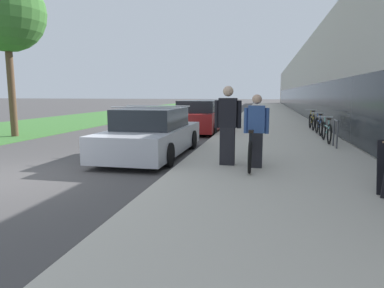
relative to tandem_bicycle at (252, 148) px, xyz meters
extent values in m
plane|color=#474444|center=(-4.96, -2.07, -0.51)|extent=(220.00, 220.00, 0.00)
cube|color=#BCB5A5|center=(0.68, 18.93, -0.44)|extent=(4.74, 70.00, 0.14)
cube|color=#BCB7AD|center=(8.10, 26.93, 2.28)|extent=(10.00, 70.00, 5.58)
cube|color=#1E2328|center=(3.14, 26.93, 0.74)|extent=(0.10, 63.00, 2.20)
cube|color=#3D7533|center=(-12.18, 22.93, -0.49)|extent=(7.09, 70.00, 0.03)
torus|color=black|center=(0.00, 1.03, -0.03)|extent=(0.06, 0.69, 0.69)
torus|color=black|center=(0.00, -1.01, -0.03)|extent=(0.06, 0.69, 0.69)
cylinder|color=black|center=(0.00, 0.01, 0.18)|extent=(0.04, 1.74, 0.04)
cylinder|color=black|center=(0.00, -0.39, 0.08)|extent=(0.04, 1.03, 0.32)
cylinder|color=black|center=(0.00, -0.64, 0.32)|extent=(0.03, 0.03, 0.28)
cube|color=black|center=(0.00, -0.64, 0.46)|extent=(0.11, 0.22, 0.05)
cylinder|color=black|center=(0.00, 0.87, 0.33)|extent=(0.03, 0.03, 0.30)
cylinder|color=silver|center=(0.00, 0.87, 0.48)|extent=(0.52, 0.03, 0.03)
cube|color=black|center=(0.10, -0.35, 0.02)|extent=(0.30, 0.22, 0.78)
cube|color=#33518E|center=(0.10, -0.35, 0.71)|extent=(0.36, 0.22, 0.60)
cylinder|color=#33518E|center=(-0.13, -0.35, 0.68)|extent=(0.09, 0.09, 0.56)
cylinder|color=#33518E|center=(0.33, -0.35, 0.68)|extent=(0.09, 0.09, 0.56)
sphere|color=tan|center=(0.10, -0.35, 1.14)|extent=(0.21, 0.21, 0.21)
cube|color=black|center=(-0.55, -0.19, 0.06)|extent=(0.33, 0.24, 0.87)
cube|color=black|center=(-0.55, -0.19, 0.83)|extent=(0.41, 0.24, 0.67)
cylinder|color=black|center=(-0.81, -0.19, 0.80)|extent=(0.10, 0.10, 0.63)
cylinder|color=black|center=(-0.30, -0.19, 0.80)|extent=(0.10, 0.10, 0.63)
sphere|color=beige|center=(-0.55, -0.19, 1.32)|extent=(0.24, 0.24, 0.24)
cylinder|color=#4C4C51|center=(2.42, 2.83, 0.04)|extent=(0.05, 0.05, 0.82)
cylinder|color=#4C4C51|center=(2.42, 3.38, 0.04)|extent=(0.05, 0.05, 0.82)
cylinder|color=#4C4C51|center=(2.42, 3.10, 0.45)|extent=(0.05, 0.55, 0.05)
torus|color=black|center=(2.36, 4.86, -0.04)|extent=(0.06, 0.67, 0.67)
torus|color=black|center=(2.36, 3.76, -0.04)|extent=(0.06, 0.67, 0.67)
cylinder|color=#7AD1C6|center=(2.36, 4.31, 0.16)|extent=(0.04, 0.93, 0.04)
cylinder|color=#7AD1C6|center=(2.36, 4.09, 0.07)|extent=(0.04, 0.56, 0.31)
cylinder|color=#7AD1C6|center=(2.36, 3.96, 0.30)|extent=(0.03, 0.03, 0.28)
cube|color=black|center=(2.36, 3.96, 0.44)|extent=(0.11, 0.22, 0.05)
cylinder|color=#7AD1C6|center=(2.36, 4.77, 0.31)|extent=(0.03, 0.03, 0.29)
cylinder|color=silver|center=(2.36, 4.77, 0.46)|extent=(0.52, 0.03, 0.03)
torus|color=black|center=(2.41, 6.97, -0.03)|extent=(0.06, 0.68, 0.68)
torus|color=black|center=(2.41, 5.94, -0.03)|extent=(0.06, 0.68, 0.68)
cylinder|color=#2D56A8|center=(2.41, 6.45, 0.18)|extent=(0.04, 0.87, 0.04)
cylinder|color=#2D56A8|center=(2.41, 6.25, 0.08)|extent=(0.04, 0.53, 0.31)
cylinder|color=#2D56A8|center=(2.41, 6.13, 0.32)|extent=(0.03, 0.03, 0.28)
cube|color=black|center=(2.41, 6.13, 0.46)|extent=(0.11, 0.22, 0.05)
cylinder|color=#2D56A8|center=(2.41, 6.88, 0.33)|extent=(0.03, 0.03, 0.30)
cylinder|color=silver|center=(2.41, 6.88, 0.48)|extent=(0.52, 0.03, 0.03)
torus|color=black|center=(2.41, 9.10, -0.02)|extent=(0.06, 0.70, 0.70)
torus|color=black|center=(2.41, 7.97, -0.02)|extent=(0.06, 0.70, 0.70)
cylinder|color=yellow|center=(2.41, 8.53, 0.19)|extent=(0.04, 0.96, 0.04)
cylinder|color=yellow|center=(2.41, 8.31, 0.09)|extent=(0.04, 0.58, 0.32)
cylinder|color=yellow|center=(2.41, 8.17, 0.34)|extent=(0.03, 0.03, 0.29)
cube|color=black|center=(2.41, 8.17, 0.48)|extent=(0.11, 0.22, 0.05)
cylinder|color=yellow|center=(2.41, 9.01, 0.35)|extent=(0.03, 0.03, 0.31)
cylinder|color=silver|center=(2.41, 9.01, 0.50)|extent=(0.52, 0.03, 0.03)
cube|color=silver|center=(-2.87, 1.27, -0.03)|extent=(1.86, 4.72, 0.66)
cube|color=#1E2328|center=(-2.87, 1.27, 0.57)|extent=(1.60, 2.36, 0.55)
cylinder|color=silver|center=(-2.87, 1.79, 0.90)|extent=(1.98, 0.04, 0.04)
cylinder|color=silver|center=(-2.87, 0.75, 0.90)|extent=(1.98, 0.04, 0.04)
cylinder|color=black|center=(-3.73, 2.69, -0.21)|extent=(0.22, 0.60, 0.60)
cylinder|color=black|center=(-2.01, 2.69, -0.21)|extent=(0.22, 0.60, 0.60)
cylinder|color=black|center=(-3.73, -0.14, -0.21)|extent=(0.22, 0.60, 0.60)
cylinder|color=black|center=(-2.01, -0.14, -0.21)|extent=(0.22, 0.60, 0.60)
cube|color=maroon|center=(-2.70, 7.37, 0.04)|extent=(1.88, 4.04, 0.79)
cube|color=#1E2328|center=(-2.70, 7.37, 0.69)|extent=(1.62, 2.02, 0.52)
cylinder|color=black|center=(-3.58, 8.58, -0.21)|extent=(0.22, 0.60, 0.60)
cylinder|color=black|center=(-1.83, 8.58, -0.21)|extent=(0.22, 0.60, 0.60)
cylinder|color=black|center=(-3.58, 6.16, -0.21)|extent=(0.22, 0.60, 0.60)
cylinder|color=black|center=(-1.83, 6.16, -0.21)|extent=(0.22, 0.60, 0.60)
cube|color=silver|center=(-2.89, 12.66, 0.00)|extent=(1.68, 4.49, 0.72)
cube|color=#1E2328|center=(-2.89, 12.66, 0.63)|extent=(1.45, 2.25, 0.54)
cylinder|color=black|center=(-3.66, 14.01, -0.21)|extent=(0.22, 0.60, 0.60)
cylinder|color=black|center=(-2.11, 14.01, -0.21)|extent=(0.22, 0.60, 0.60)
cylinder|color=black|center=(-3.66, 11.32, -0.21)|extent=(0.22, 0.60, 0.60)
cylinder|color=black|center=(-2.11, 11.32, -0.21)|extent=(0.22, 0.60, 0.60)
cylinder|color=brown|center=(-9.86, 4.24, 1.44)|extent=(0.28, 0.28, 3.89)
sphere|color=#38702D|center=(-9.86, 4.24, 4.45)|extent=(3.05, 3.05, 3.05)
camera|label=1|loc=(0.28, -8.02, 1.26)|focal=32.00mm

